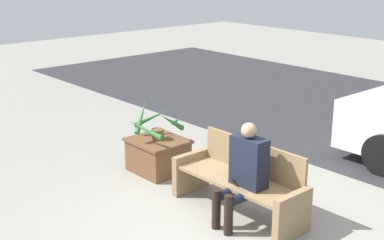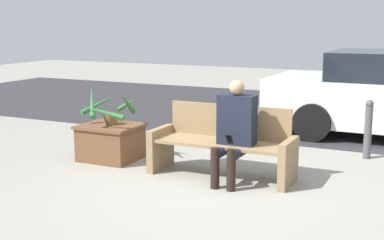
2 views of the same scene
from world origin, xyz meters
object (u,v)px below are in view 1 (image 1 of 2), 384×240
(planter_box, at_px, (158,154))
(bench, at_px, (241,181))
(person_seated, at_px, (244,170))
(potted_plant, at_px, (157,124))

(planter_box, bearing_deg, bench, -1.36)
(bench, height_order, person_seated, person_seated)
(planter_box, bearing_deg, person_seated, -6.75)
(person_seated, distance_m, planter_box, 1.95)
(bench, distance_m, planter_box, 1.69)
(person_seated, bearing_deg, potted_plant, 173.33)
(person_seated, xyz_separation_m, planter_box, (-1.90, 0.22, -0.39))
(planter_box, xyz_separation_m, potted_plant, (0.00, -0.00, 0.46))
(person_seated, height_order, planter_box, person_seated)
(bench, bearing_deg, potted_plant, 178.73)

